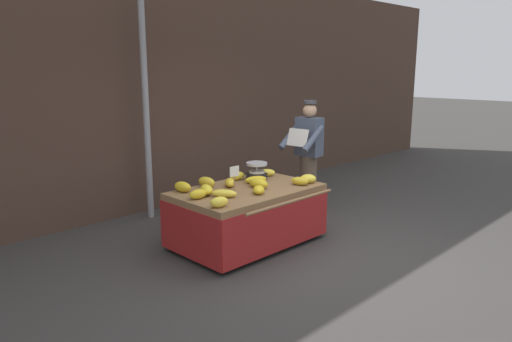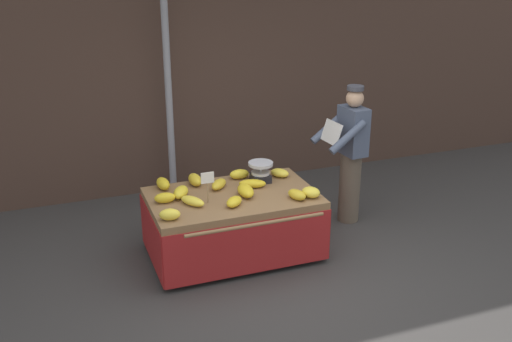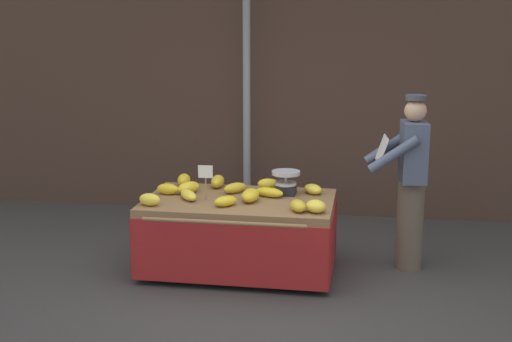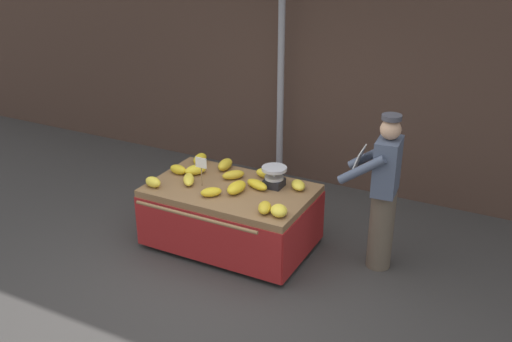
{
  "view_description": "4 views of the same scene",
  "coord_description": "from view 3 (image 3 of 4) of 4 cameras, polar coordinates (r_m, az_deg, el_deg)",
  "views": [
    {
      "loc": [
        -4.25,
        -3.27,
        2.19
      ],
      "look_at": [
        -0.11,
        0.89,
        0.91
      ],
      "focal_mm": 33.39,
      "sensor_mm": 36.0,
      "label": 1
    },
    {
      "loc": [
        -2.14,
        -4.8,
        3.28
      ],
      "look_at": [
        -0.0,
        0.94,
        0.93
      ],
      "focal_mm": 42.06,
      "sensor_mm": 36.0,
      "label": 2
    },
    {
      "loc": [
        0.89,
        -5.32,
        2.39
      ],
      "look_at": [
        -0.12,
        0.75,
        1.03
      ],
      "focal_mm": 47.53,
      "sensor_mm": 36.0,
      "label": 3
    },
    {
      "loc": [
        2.68,
        -4.25,
        3.49
      ],
      "look_at": [
        -0.04,
        0.97,
        0.94
      ],
      "focal_mm": 41.32,
      "sensor_mm": 36.0,
      "label": 4
    }
  ],
  "objects": [
    {
      "name": "ground_plane",
      "position": [
        5.9,
        -0.04,
        -11.43
      ],
      "size": [
        60.0,
        60.0,
        0.0
      ],
      "primitive_type": "plane",
      "color": "#383533"
    },
    {
      "name": "back_wall",
      "position": [
        8.47,
        3.47,
        8.78
      ],
      "size": [
        16.0,
        0.24,
        3.7
      ],
      "primitive_type": "cube",
      "color": "#473328",
      "rests_on": "ground"
    },
    {
      "name": "street_pole",
      "position": [
        8.16,
        -0.79,
        6.82
      ],
      "size": [
        0.09,
        0.09,
        3.17
      ],
      "primitive_type": "cylinder",
      "color": "gray",
      "rests_on": "ground"
    },
    {
      "name": "banana_cart",
      "position": [
        6.56,
        -1.4,
        -3.96
      ],
      "size": [
        1.82,
        1.32,
        0.72
      ],
      "color": "olive",
      "rests_on": "ground"
    },
    {
      "name": "weighing_scale",
      "position": [
        6.65,
        2.53,
        -0.98
      ],
      "size": [
        0.28,
        0.28,
        0.23
      ],
      "color": "black",
      "rests_on": "banana_cart"
    },
    {
      "name": "price_sign",
      "position": [
        6.41,
        -4.27,
        -0.34
      ],
      "size": [
        0.14,
        0.01,
        0.34
      ],
      "color": "#997A51",
      "rests_on": "banana_cart"
    },
    {
      "name": "banana_bunch_0",
      "position": [
        6.08,
        3.55,
        -2.95
      ],
      "size": [
        0.2,
        0.26,
        0.1
      ],
      "primitive_type": "ellipsoid",
      "rotation": [
        0.0,
        0.0,
        0.35
      ],
      "color": "gold",
      "rests_on": "banana_cart"
    },
    {
      "name": "banana_bunch_1",
      "position": [
        6.73,
        -5.7,
        -1.39
      ],
      "size": [
        0.26,
        0.3,
        0.12
      ],
      "primitive_type": "ellipsoid",
      "rotation": [
        0.0,
        0.0,
        2.62
      ],
      "color": "yellow",
      "rests_on": "banana_cart"
    },
    {
      "name": "banana_bunch_2",
      "position": [
        6.71,
        -7.45,
        -1.51
      ],
      "size": [
        0.23,
        0.14,
        0.11
      ],
      "primitive_type": "ellipsoid",
      "rotation": [
        0.0,
        0.0,
        1.46
      ],
      "color": "gold",
      "rests_on": "banana_cart"
    },
    {
      "name": "banana_bunch_3",
      "position": [
        6.72,
        -1.78,
        -1.43
      ],
      "size": [
        0.27,
        0.28,
        0.1
      ],
      "primitive_type": "ellipsoid",
      "rotation": [
        0.0,
        0.0,
        2.43
      ],
      "color": "gold",
      "rests_on": "banana_cart"
    },
    {
      "name": "banana_bunch_4",
      "position": [
        7.04,
        -6.09,
        -0.75
      ],
      "size": [
        0.16,
        0.26,
        0.13
      ],
      "primitive_type": "ellipsoid",
      "rotation": [
        0.0,
        0.0,
        0.12
      ],
      "color": "gold",
      "rests_on": "banana_cart"
    },
    {
      "name": "banana_bunch_5",
      "position": [
        6.86,
        1.08,
        -1.1
      ],
      "size": [
        0.23,
        0.14,
        0.11
      ],
      "primitive_type": "ellipsoid",
      "rotation": [
        0.0,
        0.0,
        1.54
      ],
      "color": "yellow",
      "rests_on": "banana_cart"
    },
    {
      "name": "banana_bunch_6",
      "position": [
        6.71,
        4.82,
        -1.52
      ],
      "size": [
        0.25,
        0.27,
        0.1
      ],
      "primitive_type": "ellipsoid",
      "rotation": [
        0.0,
        0.0,
        0.66
      ],
      "color": "yellow",
      "rests_on": "banana_cart"
    },
    {
      "name": "banana_bunch_7",
      "position": [
        6.06,
        5.07,
        -2.97
      ],
      "size": [
        0.25,
        0.26,
        0.11
      ],
      "primitive_type": "ellipsoid",
      "rotation": [
        0.0,
        0.0,
        0.58
      ],
      "color": "yellow",
      "rests_on": "banana_cart"
    },
    {
      "name": "banana_bunch_8",
      "position": [
        6.49,
        -5.71,
        -2.03
      ],
      "size": [
        0.27,
        0.32,
        0.09
      ],
      "primitive_type": "ellipsoid",
      "rotation": [
        0.0,
        0.0,
        0.59
      ],
      "color": "yellow",
      "rests_on": "banana_cart"
    },
    {
      "name": "banana_bunch_9",
      "position": [
        6.24,
        -2.58,
        -2.55
      ],
      "size": [
        0.26,
        0.26,
        0.1
      ],
      "primitive_type": "ellipsoid",
      "rotation": [
        0.0,
        0.0,
        2.37
      ],
      "color": "gold",
      "rests_on": "banana_cart"
    },
    {
      "name": "banana_bunch_10",
      "position": [
        6.57,
        1.12,
        -1.8
      ],
      "size": [
        0.32,
        0.23,
        0.09
      ],
      "primitive_type": "ellipsoid",
      "rotation": [
        0.0,
        0.0,
        1.21
      ],
      "color": "gold",
      "rests_on": "banana_cart"
    },
    {
      "name": "banana_bunch_11",
      "position": [
        6.95,
        -3.25,
        -0.88
      ],
      "size": [
        0.14,
        0.27,
        0.13
      ],
      "primitive_type": "ellipsoid",
      "rotation": [
        0.0,
        0.0,
        0.05
      ],
      "color": "gold",
      "rests_on": "banana_cart"
    },
    {
      "name": "banana_bunch_12",
      "position": [
        6.33,
        -8.94,
        -2.39
      ],
      "size": [
        0.23,
        0.17,
        0.12
      ],
      "primitive_type": "ellipsoid",
      "rotation": [
        0.0,
        0.0,
        1.33
      ],
      "color": "yellow",
      "rests_on": "banana_cart"
    },
    {
      "name": "banana_bunch_13",
      "position": [
        6.4,
        -0.47,
        -2.06
      ],
      "size": [
        0.17,
        0.3,
        0.12
      ],
      "primitive_type": "ellipsoid",
      "rotation": [
        0.0,
        0.0,
        3.12
      ],
      "color": "gold",
      "rests_on": "banana_cart"
    },
    {
      "name": "vendor_person",
      "position": [
        6.71,
        12.85,
        -0.88
      ],
      "size": [
        0.6,
        0.55,
        1.71
      ],
      "color": "brown",
      "rests_on": "ground"
    }
  ]
}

